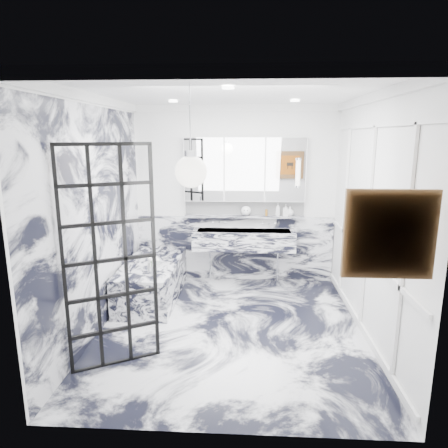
# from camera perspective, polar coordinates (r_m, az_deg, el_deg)

# --- Properties ---
(floor) EXTENTS (3.60, 3.60, 0.00)m
(floor) POSITION_cam_1_polar(r_m,az_deg,el_deg) (5.12, 0.84, -14.64)
(floor) COLOR silver
(floor) RESTS_ON ground
(ceiling) EXTENTS (3.60, 3.60, 0.00)m
(ceiling) POSITION_cam_1_polar(r_m,az_deg,el_deg) (4.58, 0.96, 18.30)
(ceiling) COLOR white
(ceiling) RESTS_ON wall_back
(wall_back) EXTENTS (3.60, 0.00, 3.60)m
(wall_back) POSITION_cam_1_polar(r_m,az_deg,el_deg) (6.43, 1.58, 4.12)
(wall_back) COLOR white
(wall_back) RESTS_ON floor
(wall_front) EXTENTS (3.60, 0.00, 3.60)m
(wall_front) POSITION_cam_1_polar(r_m,az_deg,el_deg) (2.92, -0.62, -6.26)
(wall_front) COLOR white
(wall_front) RESTS_ON floor
(wall_left) EXTENTS (0.00, 3.60, 3.60)m
(wall_left) POSITION_cam_1_polar(r_m,az_deg,el_deg) (4.98, -17.82, 1.06)
(wall_left) COLOR white
(wall_left) RESTS_ON floor
(wall_right) EXTENTS (0.00, 3.60, 3.60)m
(wall_right) POSITION_cam_1_polar(r_m,az_deg,el_deg) (4.86, 20.11, 0.61)
(wall_right) COLOR white
(wall_right) RESTS_ON floor
(marble_clad_back) EXTENTS (3.18, 0.05, 1.05)m
(marble_clad_back) POSITION_cam_1_polar(r_m,az_deg,el_deg) (6.59, 1.53, -3.46)
(marble_clad_back) COLOR silver
(marble_clad_back) RESTS_ON floor
(marble_clad_left) EXTENTS (0.02, 3.56, 2.68)m
(marble_clad_left) POSITION_cam_1_polar(r_m,az_deg,el_deg) (4.99, -17.61, 0.38)
(marble_clad_left) COLOR silver
(marble_clad_left) RESTS_ON floor
(panel_molding) EXTENTS (0.03, 3.40, 2.30)m
(panel_molding) POSITION_cam_1_polar(r_m,az_deg,el_deg) (4.87, 19.80, -0.53)
(panel_molding) COLOR white
(panel_molding) RESTS_ON floor
(soap_bottle_a) EXTENTS (0.10, 0.10, 0.21)m
(soap_bottle_a) POSITION_cam_1_polar(r_m,az_deg,el_deg) (6.39, 7.70, 2.07)
(soap_bottle_a) COLOR #8C5919
(soap_bottle_a) RESTS_ON ledge
(soap_bottle_b) EXTENTS (0.09, 0.10, 0.19)m
(soap_bottle_b) POSITION_cam_1_polar(r_m,az_deg,el_deg) (6.40, 8.80, 1.99)
(soap_bottle_b) COLOR #4C4C51
(soap_bottle_b) RESTS_ON ledge
(soap_bottle_c) EXTENTS (0.14, 0.14, 0.15)m
(soap_bottle_c) POSITION_cam_1_polar(r_m,az_deg,el_deg) (6.41, 9.41, 1.83)
(soap_bottle_c) COLOR silver
(soap_bottle_c) RESTS_ON ledge
(face_pot) EXTENTS (0.16, 0.16, 0.16)m
(face_pot) POSITION_cam_1_polar(r_m,az_deg,el_deg) (6.37, 3.15, 1.89)
(face_pot) COLOR white
(face_pot) RESTS_ON ledge
(amber_bottle) EXTENTS (0.04, 0.04, 0.10)m
(amber_bottle) POSITION_cam_1_polar(r_m,az_deg,el_deg) (6.38, 6.08, 1.63)
(amber_bottle) COLOR #8C5919
(amber_bottle) RESTS_ON ledge
(flower_vase) EXTENTS (0.08, 0.08, 0.12)m
(flower_vase) POSITION_cam_1_polar(r_m,az_deg,el_deg) (5.35, -9.97, -6.53)
(flower_vase) COLOR silver
(flower_vase) RESTS_ON bathtub
(crittall_door) EXTENTS (0.80, 0.45, 2.26)m
(crittall_door) POSITION_cam_1_polar(r_m,az_deg,el_deg) (4.13, -15.89, -4.98)
(crittall_door) COLOR black
(crittall_door) RESTS_ON floor
(artwork) EXTENTS (0.54, 0.05, 0.54)m
(artwork) POSITION_cam_1_polar(r_m,az_deg,el_deg) (3.05, 22.56, -1.39)
(artwork) COLOR #BD5C13
(artwork) RESTS_ON wall_front
(pendant_light) EXTENTS (0.26, 0.26, 0.26)m
(pendant_light) POSITION_cam_1_polar(r_m,az_deg,el_deg) (3.29, -4.74, 7.46)
(pendant_light) COLOR white
(pendant_light) RESTS_ON ceiling
(trough_sink) EXTENTS (1.60, 0.45, 0.30)m
(trough_sink) POSITION_cam_1_polar(r_m,az_deg,el_deg) (6.32, 2.84, -2.24)
(trough_sink) COLOR silver
(trough_sink) RESTS_ON wall_back
(ledge) EXTENTS (1.90, 0.14, 0.04)m
(ledge) POSITION_cam_1_polar(r_m,az_deg,el_deg) (6.40, 2.89, 1.08)
(ledge) COLOR silver
(ledge) RESTS_ON wall_back
(subway_tile) EXTENTS (1.90, 0.03, 0.23)m
(subway_tile) POSITION_cam_1_polar(r_m,az_deg,el_deg) (6.44, 2.90, 2.37)
(subway_tile) COLOR white
(subway_tile) RESTS_ON wall_back
(mirror_cabinet) EXTENTS (1.90, 0.16, 1.00)m
(mirror_cabinet) POSITION_cam_1_polar(r_m,az_deg,el_deg) (6.30, 2.96, 7.79)
(mirror_cabinet) COLOR white
(mirror_cabinet) RESTS_ON wall_back
(sconce_left) EXTENTS (0.07, 0.07, 0.40)m
(sconce_left) POSITION_cam_1_polar(r_m,az_deg,el_deg) (6.27, -4.63, 7.37)
(sconce_left) COLOR white
(sconce_left) RESTS_ON mirror_cabinet
(sconce_right) EXTENTS (0.07, 0.07, 0.40)m
(sconce_right) POSITION_cam_1_polar(r_m,az_deg,el_deg) (6.26, 10.54, 7.20)
(sconce_right) COLOR white
(sconce_right) RESTS_ON mirror_cabinet
(bathtub) EXTENTS (0.75, 1.65, 0.55)m
(bathtub) POSITION_cam_1_polar(r_m,az_deg,el_deg) (5.98, -10.18, -7.85)
(bathtub) COLOR silver
(bathtub) RESTS_ON floor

